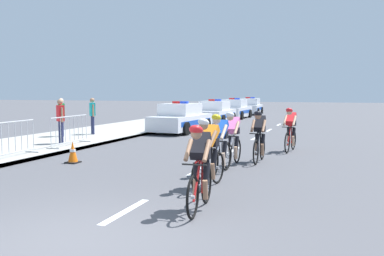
% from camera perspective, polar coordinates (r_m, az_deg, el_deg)
% --- Properties ---
extents(ground_plane, '(160.00, 160.00, 0.00)m').
position_cam_1_polar(ground_plane, '(6.07, -16.71, -15.11)').
color(ground_plane, '#4C4C51').
extents(sidewalk_slab, '(4.61, 60.00, 0.12)m').
position_cam_1_polar(sidewalk_slab, '(21.63, -10.85, -0.36)').
color(sidewalk_slab, '#A3A099').
rests_on(sidewalk_slab, ground).
extents(kerb_edge, '(0.16, 60.00, 0.13)m').
position_cam_1_polar(kerb_edge, '(20.59, -5.49, -0.55)').
color(kerb_edge, '#9E9E99').
rests_on(kerb_edge, ground).
extents(lane_markings_centre, '(0.14, 25.60, 0.01)m').
position_cam_1_polar(lane_markings_centre, '(14.70, 5.90, -3.05)').
color(lane_markings_centre, white).
rests_on(lane_markings_centre, ground).
extents(cyclist_lead, '(0.44, 1.72, 1.56)m').
position_cam_1_polar(cyclist_lead, '(7.10, 1.10, -5.37)').
color(cyclist_lead, black).
rests_on(cyclist_lead, ground).
extents(cyclist_second, '(0.45, 1.72, 1.56)m').
position_cam_1_polar(cyclist_second, '(8.75, 2.31, -3.38)').
color(cyclist_second, black).
rests_on(cyclist_second, ground).
extents(cyclist_third, '(0.43, 1.72, 1.56)m').
position_cam_1_polar(cyclist_third, '(10.29, 3.90, -2.12)').
color(cyclist_third, black).
rests_on(cyclist_third, ground).
extents(cyclist_fourth, '(0.42, 1.72, 1.56)m').
position_cam_1_polar(cyclist_fourth, '(11.47, 5.67, -1.39)').
color(cyclist_fourth, black).
rests_on(cyclist_fourth, ground).
extents(cyclist_fifth, '(0.42, 1.72, 1.56)m').
position_cam_1_polar(cyclist_fifth, '(12.17, 9.37, -1.07)').
color(cyclist_fifth, black).
rests_on(cyclist_fifth, ground).
extents(cyclist_sixth, '(0.45, 1.72, 1.56)m').
position_cam_1_polar(cyclist_sixth, '(14.56, 13.58, -0.14)').
color(cyclist_sixth, black).
rests_on(cyclist_sixth, ground).
extents(police_car_nearest, '(2.25, 4.52, 1.59)m').
position_cam_1_polar(police_car_nearest, '(21.05, -1.54, 1.27)').
color(police_car_nearest, white).
rests_on(police_car_nearest, ground).
extents(police_car_second, '(2.01, 4.41, 1.59)m').
position_cam_1_polar(police_car_second, '(26.99, 3.25, 2.10)').
color(police_car_second, white).
rests_on(police_car_second, ground).
extents(police_car_third, '(2.10, 4.45, 1.59)m').
position_cam_1_polar(police_car_third, '(32.29, 5.98, 2.56)').
color(police_car_third, silver).
rests_on(police_car_third, ground).
extents(police_car_furthest, '(2.17, 4.49, 1.59)m').
position_cam_1_polar(police_car_furthest, '(38.25, 8.12, 2.93)').
color(police_car_furthest, silver).
rests_on(police_car_furthest, ground).
extents(crowd_barrier_middle, '(0.65, 2.32, 1.07)m').
position_cam_1_polar(crowd_barrier_middle, '(13.32, -24.22, -1.53)').
color(crowd_barrier_middle, '#B7BABF').
rests_on(crowd_barrier_middle, sidewalk_slab).
extents(crowd_barrier_rear, '(0.63, 2.32, 1.07)m').
position_cam_1_polar(crowd_barrier_rear, '(15.65, -16.68, -0.38)').
color(crowd_barrier_rear, '#B7BABF').
rests_on(crowd_barrier_rear, sidewalk_slab).
extents(traffic_cone_mid, '(0.36, 0.36, 0.64)m').
position_cam_1_polar(traffic_cone_mid, '(12.42, -16.30, -3.29)').
color(traffic_cone_mid, black).
rests_on(traffic_cone_mid, ground).
extents(spectator_closest, '(0.41, 0.44, 1.68)m').
position_cam_1_polar(spectator_closest, '(19.39, -13.72, 2.00)').
color(spectator_closest, '#23284C').
rests_on(spectator_closest, sidewalk_slab).
extents(spectator_middle, '(0.46, 0.39, 1.68)m').
position_cam_1_polar(spectator_middle, '(16.17, -17.87, 1.32)').
color(spectator_middle, '#23284C').
rests_on(spectator_middle, sidewalk_slab).
extents(spectator_back, '(0.44, 0.40, 1.68)m').
position_cam_1_polar(spectator_back, '(18.82, -17.75, 1.81)').
color(spectator_back, '#23284C').
rests_on(spectator_back, sidewalk_slab).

